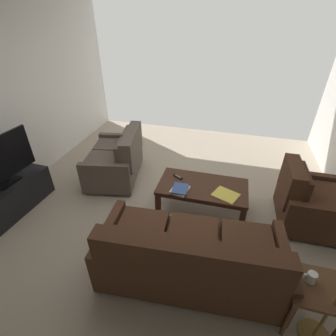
% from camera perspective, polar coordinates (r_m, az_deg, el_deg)
% --- Properties ---
extents(ground_plane, '(5.11, 5.98, 0.01)m').
position_cam_1_polar(ground_plane, '(3.78, 0.18, -9.02)').
color(ground_plane, tan).
extents(sofa_main, '(1.95, 1.02, 0.90)m').
position_cam_1_polar(sofa_main, '(2.68, 5.13, -20.00)').
color(sofa_main, black).
rests_on(sofa_main, ground).
extents(loveseat_near, '(1.01, 1.31, 0.88)m').
position_cam_1_polar(loveseat_near, '(4.31, -11.65, 2.08)').
color(loveseat_near, black).
rests_on(loveseat_near, ground).
extents(coffee_table, '(1.24, 0.66, 0.44)m').
position_cam_1_polar(coffee_table, '(3.52, 7.99, -4.86)').
color(coffee_table, '#3D2316').
rests_on(coffee_table, ground).
extents(end_table, '(0.44, 0.44, 0.53)m').
position_cam_1_polar(end_table, '(2.71, 30.65, -23.67)').
color(end_table, brown).
rests_on(end_table, ground).
extents(tv_stand, '(0.50, 1.09, 0.46)m').
position_cam_1_polar(tv_stand, '(4.26, -32.18, -5.43)').
color(tv_stand, black).
rests_on(tv_stand, ground).
extents(armchair_side, '(0.88, 0.84, 0.89)m').
position_cam_1_polar(armchair_side, '(3.80, 30.11, -6.85)').
color(armchair_side, black).
rests_on(armchair_side, ground).
extents(coffee_mug, '(0.10, 0.08, 0.10)m').
position_cam_1_polar(coffee_mug, '(2.61, 30.28, -21.05)').
color(coffee_mug, white).
rests_on(coffee_mug, end_table).
extents(book_stack, '(0.26, 0.29, 0.05)m').
position_cam_1_polar(book_stack, '(3.34, 2.79, -4.97)').
color(book_stack, silver).
rests_on(book_stack, coffee_table).
extents(tv_remote, '(0.16, 0.12, 0.02)m').
position_cam_1_polar(tv_remote, '(3.61, 2.31, -2.03)').
color(tv_remote, black).
rests_on(tv_remote, coffee_table).
extents(loose_magazine, '(0.39, 0.36, 0.01)m').
position_cam_1_polar(loose_magazine, '(3.37, 13.23, -6.04)').
color(loose_magazine, '#E0CC4C').
rests_on(loose_magazine, coffee_table).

